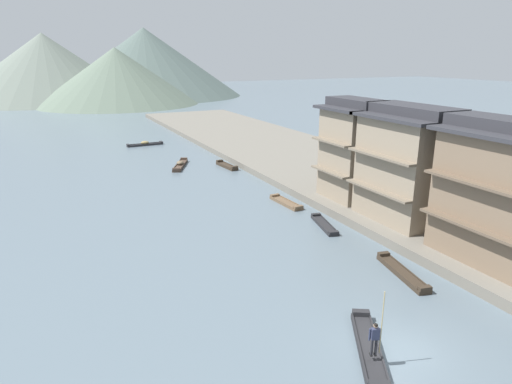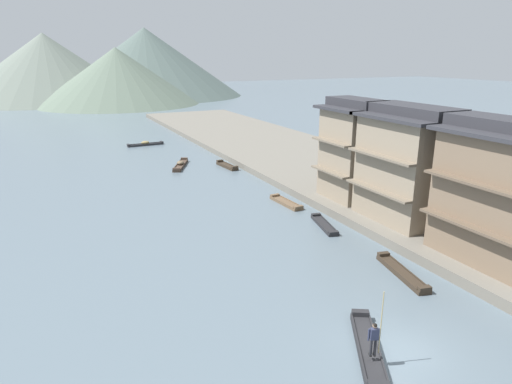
# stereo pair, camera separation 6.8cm
# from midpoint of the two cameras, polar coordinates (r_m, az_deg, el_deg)

# --- Properties ---
(ground_plane) EXTENTS (400.00, 400.00, 0.00)m
(ground_plane) POSITION_cam_midpoint_polar(r_m,az_deg,el_deg) (22.81, 17.80, -18.60)
(ground_plane) COLOR slate
(riverbank_right) EXTENTS (18.00, 110.00, 0.70)m
(riverbank_right) POSITION_cam_midpoint_polar(r_m,az_deg,el_deg) (53.81, 8.87, 3.28)
(riverbank_right) COLOR #6B665B
(riverbank_right) RESTS_ON ground
(boat_foreground_poled) EXTENTS (3.62, 5.25, 0.54)m
(boat_foreground_poled) POSITION_cam_midpoint_polar(r_m,az_deg,el_deg) (22.22, 14.14, -18.77)
(boat_foreground_poled) COLOR #232326
(boat_foreground_poled) RESTS_ON ground
(boatman_person) EXTENTS (0.55, 0.34, 3.04)m
(boatman_person) POSITION_cam_midpoint_polar(r_m,az_deg,el_deg) (20.70, 14.90, -17.18)
(boatman_person) COLOR black
(boatman_person) RESTS_ON boat_foreground_poled
(boat_moored_nearest) EXTENTS (3.36, 5.49, 0.72)m
(boat_moored_nearest) POSITION_cam_midpoint_polar(r_m,az_deg,el_deg) (55.00, -9.52, 3.43)
(boat_moored_nearest) COLOR #423328
(boat_moored_nearest) RESTS_ON ground
(boat_moored_second) EXTENTS (1.87, 5.05, 0.48)m
(boat_moored_second) POSITION_cam_midpoint_polar(r_m,az_deg,el_deg) (29.39, 18.11, -9.74)
(boat_moored_second) COLOR #33281E
(boat_moored_second) RESTS_ON ground
(boat_moored_third) EXTENTS (1.84, 4.38, 0.37)m
(boat_moored_third) POSITION_cam_midpoint_polar(r_m,az_deg,el_deg) (35.86, 8.72, -4.16)
(boat_moored_third) COLOR #232326
(boat_moored_third) RESTS_ON ground
(boat_moored_far) EXTENTS (1.23, 4.28, 0.41)m
(boat_moored_far) POSITION_cam_midpoint_polar(r_m,az_deg,el_deg) (40.71, 3.89, -1.37)
(boat_moored_far) COLOR brown
(boat_moored_far) RESTS_ON ground
(boat_midriver_drifting) EXTENTS (5.34, 1.10, 0.68)m
(boat_midriver_drifting) POSITION_cam_midpoint_polar(r_m,az_deg,el_deg) (69.10, -13.83, 5.94)
(boat_midriver_drifting) COLOR #232326
(boat_midriver_drifting) RESTS_ON ground
(boat_midriver_upstream) EXTENTS (1.29, 4.19, 0.53)m
(boat_midriver_upstream) POSITION_cam_midpoint_polar(r_m,az_deg,el_deg) (54.05, -3.65, 3.33)
(boat_midriver_upstream) COLOR #33281E
(boat_midriver_upstream) RESTS_ON ground
(house_waterfront_nearest) EXTENTS (5.71, 7.73, 8.74)m
(house_waterfront_nearest) POSITION_cam_midpoint_polar(r_m,az_deg,el_deg) (30.90, 28.77, -0.09)
(house_waterfront_nearest) COLOR #75604C
(house_waterfront_nearest) RESTS_ON riverbank_right
(house_waterfront_second) EXTENTS (6.19, 7.46, 8.74)m
(house_waterfront_second) POSITION_cam_midpoint_polar(r_m,az_deg,el_deg) (36.08, 18.79, 3.35)
(house_waterfront_second) COLOR gray
(house_waterfront_second) RESTS_ON riverbank_right
(house_waterfront_tall) EXTENTS (5.37, 5.65, 8.74)m
(house_waterfront_tall) POSITION_cam_midpoint_polar(r_m,az_deg,el_deg) (40.31, 12.31, 5.27)
(house_waterfront_tall) COLOR gray
(house_waterfront_tall) RESTS_ON riverbank_right
(hill_far_west) EXTENTS (60.52, 60.52, 21.04)m
(hill_far_west) POSITION_cam_midpoint_polar(r_m,az_deg,el_deg) (153.46, -13.77, 15.70)
(hill_far_west) COLOR #4C5B56
(hill_far_west) RESTS_ON ground
(hill_far_centre) EXTENTS (42.87, 42.87, 14.77)m
(hill_far_centre) POSITION_cam_midpoint_polar(r_m,az_deg,el_deg) (129.44, -17.18, 13.88)
(hill_far_centre) COLOR #5B6B5B
(hill_far_centre) RESTS_ON ground
(hill_far_east) EXTENTS (53.18, 53.18, 18.88)m
(hill_far_east) POSITION_cam_midpoint_polar(r_m,az_deg,el_deg) (148.51, -25.08, 14.18)
(hill_far_east) COLOR slate
(hill_far_east) RESTS_ON ground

